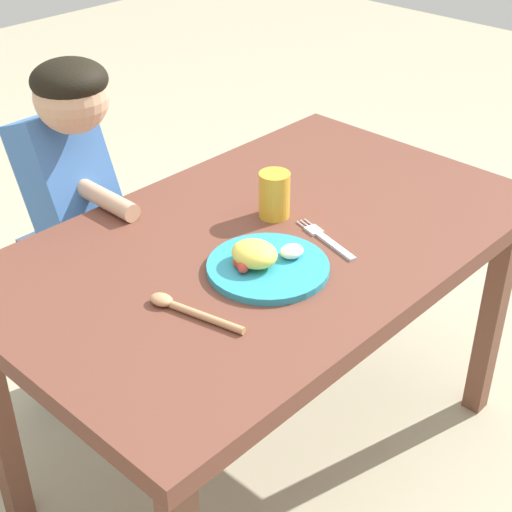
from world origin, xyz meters
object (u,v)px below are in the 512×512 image
fork (327,240)px  drinking_cup (274,195)px  plate (265,263)px  person (73,232)px  spoon (185,309)px

fork → drinking_cup: bearing=13.5°
plate → person: size_ratio=0.25×
drinking_cup → person: bearing=117.0°
fork → drinking_cup: drinking_cup is taller
spoon → plate: bearing=-105.3°
plate → fork: plate is taller
spoon → drinking_cup: drinking_cup is taller
fork → spoon: (-0.38, 0.03, 0.01)m
plate → fork: 0.18m
spoon → person: size_ratio=0.21×
drinking_cup → person: 0.55m
plate → drinking_cup: drinking_cup is taller
plate → fork: (0.17, -0.02, -0.01)m
spoon → drinking_cup: 0.41m
plate → drinking_cup: bearing=37.3°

